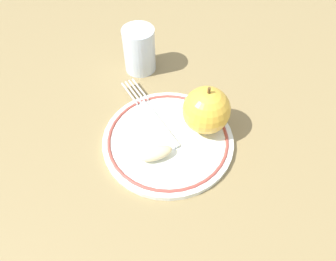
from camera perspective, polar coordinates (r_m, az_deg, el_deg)
The scene contains 6 objects.
ground_plane at distance 0.58m, azimuth 1.70°, elevation -3.13°, with size 2.00×2.00×0.00m, color olive.
plate at distance 0.58m, azimuth -0.00°, elevation -1.62°, with size 0.23×0.23×0.01m.
apple_red_whole at distance 0.57m, azimuth 6.70°, elevation 3.54°, with size 0.08×0.08×0.09m.
apple_slice_front at distance 0.55m, azimuth -2.14°, elevation -4.00°, with size 0.06×0.03×0.02m, color beige.
fork at distance 0.62m, azimuth -2.91°, elevation 3.03°, with size 0.04×0.19×0.00m.
drinking_glass at distance 0.70m, azimuth -5.01°, elevation 13.81°, with size 0.07×0.07×0.10m, color silver.
Camera 1 is at (0.15, 0.30, 0.47)m, focal length 35.00 mm.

